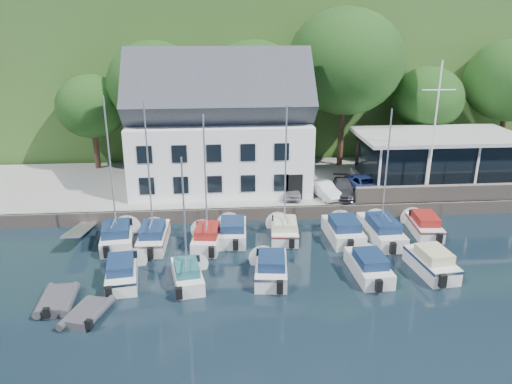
% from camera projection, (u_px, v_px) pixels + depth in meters
% --- Properties ---
extents(ground, '(180.00, 180.00, 0.00)m').
position_uv_depth(ground, '(356.00, 296.00, 26.86)').
color(ground, black).
rests_on(ground, ground).
extents(quay, '(60.00, 13.00, 1.00)m').
position_uv_depth(quay, '(302.00, 184.00, 43.13)').
color(quay, gray).
rests_on(quay, ground).
extents(quay_face, '(60.00, 0.30, 1.00)m').
position_uv_depth(quay_face, '(317.00, 212.00, 37.02)').
color(quay_face, '#6F6359').
rests_on(quay_face, ground).
extents(hillside, '(160.00, 75.00, 16.00)m').
position_uv_depth(hillside, '(258.00, 56.00, 82.44)').
color(hillside, '#2E551F').
rests_on(hillside, ground).
extents(field_patch, '(50.00, 30.00, 0.30)m').
position_uv_depth(field_patch, '(300.00, 4.00, 87.84)').
color(field_patch, '#586633').
rests_on(field_patch, hillside).
extents(harbor_building, '(14.40, 8.20, 8.70)m').
position_uv_depth(harbor_building, '(220.00, 133.00, 40.04)').
color(harbor_building, white).
rests_on(harbor_building, quay).
extents(club_pavilion, '(13.20, 7.20, 4.10)m').
position_uv_depth(club_pavilion, '(436.00, 158.00, 41.71)').
color(club_pavilion, black).
rests_on(club_pavilion, quay).
extents(seawall, '(18.00, 0.50, 1.20)m').
position_uv_depth(seawall, '(472.00, 192.00, 37.94)').
color(seawall, '#6F6359').
rests_on(seawall, quay).
extents(gangway, '(1.20, 6.00, 1.40)m').
position_uv_depth(gangway, '(84.00, 237.00, 34.06)').
color(gangway, '#B8B8BC').
rests_on(gangway, ground).
extents(car_silver, '(1.84, 3.52, 1.14)m').
position_uv_depth(car_silver, '(292.00, 190.00, 38.57)').
color(car_silver, '#AEAEB3').
rests_on(car_silver, quay).
extents(car_white, '(2.35, 3.83, 1.19)m').
position_uv_depth(car_white, '(324.00, 189.00, 38.53)').
color(car_white, silver).
rests_on(car_white, quay).
extents(car_dgrey, '(2.41, 4.36, 1.20)m').
position_uv_depth(car_dgrey, '(343.00, 188.00, 38.83)').
color(car_dgrey, '#333438').
rests_on(car_dgrey, quay).
extents(car_blue, '(2.33, 4.07, 1.31)m').
position_uv_depth(car_blue, '(365.00, 184.00, 39.59)').
color(car_blue, '#314797').
rests_on(car_blue, quay).
extents(flagpole, '(2.48, 0.20, 10.35)m').
position_uv_depth(flagpole, '(434.00, 132.00, 36.64)').
color(flagpole, white).
rests_on(flagpole, quay).
extents(tree_0, '(6.21, 6.21, 8.49)m').
position_uv_depth(tree_0, '(93.00, 122.00, 44.71)').
color(tree_0, black).
rests_on(tree_0, quay).
extents(tree_1, '(8.31, 8.31, 11.36)m').
position_uv_depth(tree_1, '(156.00, 106.00, 44.42)').
color(tree_1, black).
rests_on(tree_1, quay).
extents(tree_2, '(8.32, 8.32, 11.37)m').
position_uv_depth(tree_2, '(254.00, 104.00, 45.51)').
color(tree_2, black).
rests_on(tree_2, quay).
extents(tree_3, '(10.32, 10.32, 14.11)m').
position_uv_depth(tree_3, '(344.00, 89.00, 44.68)').
color(tree_3, black).
rests_on(tree_3, quay).
extents(tree_4, '(6.58, 6.58, 8.99)m').
position_uv_depth(tree_4, '(426.00, 115.00, 46.52)').
color(tree_4, black).
rests_on(tree_4, quay).
extents(tree_5, '(8.34, 8.34, 11.39)m').
position_uv_depth(tree_5, '(507.00, 101.00, 46.67)').
color(tree_5, black).
rests_on(tree_5, quay).
extents(boat_r1_0, '(2.86, 6.12, 9.39)m').
position_uv_depth(boat_r1_0, '(111.00, 177.00, 31.37)').
color(boat_r1_0, silver).
rests_on(boat_r1_0, ground).
extents(boat_r1_1, '(2.07, 6.29, 9.13)m').
position_uv_depth(boat_r1_1, '(149.00, 179.00, 31.42)').
color(boat_r1_1, silver).
rests_on(boat_r1_1, ground).
extents(boat_r1_2, '(2.51, 5.73, 8.85)m').
position_uv_depth(boat_r1_2, '(205.00, 182.00, 31.36)').
color(boat_r1_2, silver).
rests_on(boat_r1_2, ground).
extents(boat_r1_3, '(2.34, 5.65, 1.44)m').
position_uv_depth(boat_r1_3, '(232.00, 229.00, 33.58)').
color(boat_r1_3, silver).
rests_on(boat_r1_3, ground).
extents(boat_r1_4, '(2.46, 5.56, 8.25)m').
position_uv_depth(boat_r1_4, '(285.00, 180.00, 32.72)').
color(boat_r1_4, silver).
rests_on(boat_r1_4, ground).
extents(boat_r1_5, '(2.43, 6.04, 1.55)m').
position_uv_depth(boat_r1_5, '(343.00, 228.00, 33.58)').
color(boat_r1_5, silver).
rests_on(boat_r1_5, ground).
extents(boat_r1_6, '(2.41, 7.32, 9.60)m').
position_uv_depth(boat_r1_6, '(386.00, 171.00, 32.29)').
color(boat_r1_6, silver).
rests_on(boat_r1_6, ground).
extents(boat_r1_7, '(2.28, 6.00, 1.40)m').
position_uv_depth(boat_r1_7, '(424.00, 223.00, 34.64)').
color(boat_r1_7, silver).
rests_on(boat_r1_7, ground).
extents(boat_r2_0, '(2.59, 6.14, 1.41)m').
position_uv_depth(boat_r2_0, '(122.00, 269.00, 28.28)').
color(boat_r2_0, silver).
rests_on(boat_r2_0, ground).
extents(boat_r2_1, '(2.50, 5.38, 8.21)m').
position_uv_depth(boat_r2_1, '(184.00, 216.00, 26.87)').
color(boat_r2_1, silver).
rests_on(boat_r2_1, ground).
extents(boat_r2_2, '(2.57, 5.75, 1.50)m').
position_uv_depth(boat_r2_2, '(271.00, 266.00, 28.58)').
color(boat_r2_2, silver).
rests_on(boat_r2_2, ground).
extents(boat_r2_3, '(2.21, 5.92, 1.42)m').
position_uv_depth(boat_r2_3, '(369.00, 263.00, 28.91)').
color(boat_r2_3, silver).
rests_on(boat_r2_3, ground).
extents(boat_r2_4, '(2.49, 5.67, 1.58)m').
position_uv_depth(boat_r2_4, '(432.00, 260.00, 29.16)').
color(boat_r2_4, silver).
rests_on(boat_r2_4, ground).
extents(dinghy_0, '(2.02, 3.19, 0.72)m').
position_uv_depth(dinghy_0, '(57.00, 299.00, 25.95)').
color(dinghy_0, '#36363B').
rests_on(dinghy_0, ground).
extents(dinghy_1, '(2.48, 3.22, 0.66)m').
position_uv_depth(dinghy_1, '(87.00, 312.00, 24.89)').
color(dinghy_1, '#36363B').
rests_on(dinghy_1, ground).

